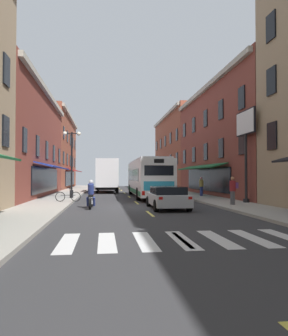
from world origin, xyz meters
TOP-DOWN VIEW (x-y plane):
  - ground_plane at (0.00, 0.00)m, footprint 34.80×80.00m
  - lane_centre_dashes at (0.00, -0.25)m, footprint 0.14×73.90m
  - crosswalk_near at (0.00, -10.00)m, footprint 7.10×2.80m
  - sidewalk_left at (-5.90, 0.00)m, footprint 3.00×80.00m
  - sidewalk_right at (5.90, 0.00)m, footprint 3.00×80.00m
  - billboard_sign at (7.05, 0.75)m, footprint 0.40×2.66m
  - transit_bus at (1.55, 8.72)m, footprint 2.71×12.46m
  - box_truck at (-1.92, 17.35)m, footprint 2.51×7.48m
  - sedan_near at (1.34, -1.31)m, footprint 2.03×4.40m
  - sedan_mid at (-1.90, 27.35)m, footprint 1.98×4.71m
  - motorcycle_rider at (-3.03, -0.45)m, footprint 0.62×2.07m
  - bicycle_near at (-4.71, 2.97)m, footprint 1.71×0.48m
  - pedestrian_near at (5.49, -0.77)m, footprint 0.51×0.36m
  - pedestrian_mid at (6.26, 7.89)m, footprint 0.36×0.36m
  - street_lamp_twin at (-4.85, 6.75)m, footprint 1.42×0.32m

SIDE VIEW (x-z plane):
  - ground_plane at x=0.00m, z-range -0.10..0.00m
  - lane_centre_dashes at x=0.00m, z-range 0.00..0.01m
  - crosswalk_near at x=0.00m, z-range 0.00..0.01m
  - sidewalk_left at x=-5.90m, z-range 0.00..0.14m
  - sidewalk_right at x=5.90m, z-range 0.00..0.14m
  - bicycle_near at x=-4.71m, z-range 0.05..0.96m
  - sedan_near at x=1.34m, z-range 0.02..1.31m
  - sedan_mid at x=-1.90m, z-range 0.02..1.37m
  - motorcycle_rider at x=-3.03m, z-range -0.12..1.54m
  - pedestrian_mid at x=6.26m, z-range 0.16..1.81m
  - pedestrian_near at x=5.49m, z-range 0.19..1.89m
  - transit_bus at x=1.55m, z-range 0.08..3.37m
  - box_truck at x=-1.92m, z-range 0.06..3.79m
  - street_lamp_twin at x=-4.85m, z-range 0.43..5.75m
  - billboard_sign at x=7.05m, z-range 1.68..7.80m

